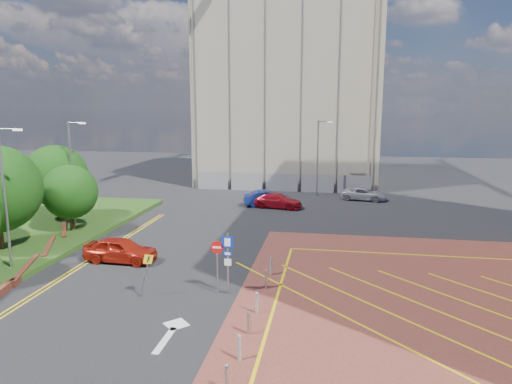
% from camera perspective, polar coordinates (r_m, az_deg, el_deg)
% --- Properties ---
extents(ground, '(140.00, 140.00, 0.00)m').
position_cam_1_polar(ground, '(23.03, -5.31, -13.45)').
color(ground, black).
rests_on(ground, ground).
extents(retaining_wall, '(6.06, 20.33, 0.40)m').
position_cam_1_polar(retaining_wall, '(29.68, -27.12, -8.60)').
color(retaining_wall, brown).
rests_on(retaining_wall, ground).
extents(tree_c, '(4.00, 4.00, 4.90)m').
position_cam_1_polar(tree_c, '(36.30, -22.23, 0.00)').
color(tree_c, '#3D2B1C').
rests_on(tree_c, grass_bed).
extents(tree_d, '(5.00, 5.00, 6.08)m').
position_cam_1_polar(tree_d, '(40.30, -23.71, 1.85)').
color(tree_d, '#3D2B1C').
rests_on(tree_d, grass_bed).
extents(lamp_left_near, '(1.53, 0.16, 8.00)m').
position_cam_1_polar(lamp_left_near, '(29.00, -28.84, -0.07)').
color(lamp_left_near, '#9EA0A8').
rests_on(lamp_left_near, grass_bed).
extents(lamp_left_far, '(1.53, 0.16, 8.00)m').
position_cam_1_polar(lamp_left_far, '(38.25, -22.00, 2.75)').
color(lamp_left_far, '#9EA0A8').
rests_on(lamp_left_far, grass_bed).
extents(lamp_back, '(1.53, 0.16, 8.00)m').
position_cam_1_polar(lamp_back, '(48.59, 7.80, 4.58)').
color(lamp_back, '#9EA0A8').
rests_on(lamp_back, ground).
extents(sign_cluster, '(1.17, 0.12, 3.20)m').
position_cam_1_polar(sign_cluster, '(23.14, -4.05, -8.11)').
color(sign_cluster, '#9EA0A8').
rests_on(sign_cluster, ground).
extents(warning_sign, '(0.76, 0.42, 2.25)m').
position_cam_1_polar(warning_sign, '(23.49, -13.57, -9.47)').
color(warning_sign, '#9EA0A8').
rests_on(warning_sign, ground).
extents(bollard_row, '(0.14, 11.14, 0.90)m').
position_cam_1_polar(bollard_row, '(20.90, -0.22, -14.59)').
color(bollard_row, '#9EA0A8').
rests_on(bollard_row, forecourt).
extents(construction_building, '(21.20, 19.20, 22.00)m').
position_cam_1_polar(construction_building, '(60.59, 4.39, 12.10)').
color(construction_building, gray).
rests_on(construction_building, ground).
extents(construction_fence, '(21.60, 0.06, 2.00)m').
position_cam_1_polar(construction_fence, '(51.20, 4.34, 1.15)').
color(construction_fence, gray).
rests_on(construction_fence, ground).
extents(car_red_left, '(4.54, 1.99, 1.52)m').
position_cam_1_polar(car_red_left, '(29.33, -16.57, -6.93)').
color(car_red_left, '#A91C0E').
rests_on(car_red_left, ground).
extents(car_blue_back, '(4.79, 2.68, 1.50)m').
position_cam_1_polar(car_blue_back, '(43.69, 1.44, -0.79)').
color(car_blue_back, navy).
rests_on(car_blue_back, ground).
extents(car_red_back, '(5.01, 2.74, 1.38)m').
position_cam_1_polar(car_red_back, '(42.95, 2.66, -1.08)').
color(car_red_back, maroon).
rests_on(car_red_back, ground).
extents(car_silver_back, '(4.81, 2.84, 1.26)m').
position_cam_1_polar(car_silver_back, '(47.78, 13.31, -0.24)').
color(car_silver_back, silver).
rests_on(car_silver_back, ground).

